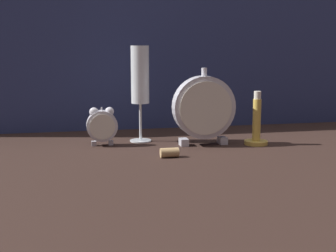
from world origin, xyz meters
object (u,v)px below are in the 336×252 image
object	(u,v)px
champagne_flute	(140,81)
wine_cork	(170,153)
mantel_clock_silver	(204,108)
brass_candlestick	(256,127)
alarm_clock_twin_bell	(102,124)

from	to	relation	value
champagne_flute	wine_cork	size ratio (longest dim) A/B	6.00
mantel_clock_silver	champagne_flute	size ratio (longest dim) A/B	0.78
mantel_clock_silver	wine_cork	world-z (taller)	mantel_clock_silver
mantel_clock_silver	brass_candlestick	distance (m)	0.15
brass_candlestick	wine_cork	distance (m)	0.27
alarm_clock_twin_bell	mantel_clock_silver	world-z (taller)	mantel_clock_silver
alarm_clock_twin_bell	wine_cork	world-z (taller)	alarm_clock_twin_bell
champagne_flute	wine_cork	distance (m)	0.25
mantel_clock_silver	wine_cork	size ratio (longest dim) A/B	4.69
brass_candlestick	champagne_flute	bearing A→B (deg)	160.48
alarm_clock_twin_bell	wine_cork	bearing A→B (deg)	-48.21
champagne_flute	brass_candlestick	xyz separation A→B (m)	(0.29, -0.10, -0.12)
alarm_clock_twin_bell	champagne_flute	world-z (taller)	champagne_flute
wine_cork	brass_candlestick	bearing A→B (deg)	20.45
brass_candlestick	wine_cork	world-z (taller)	brass_candlestick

